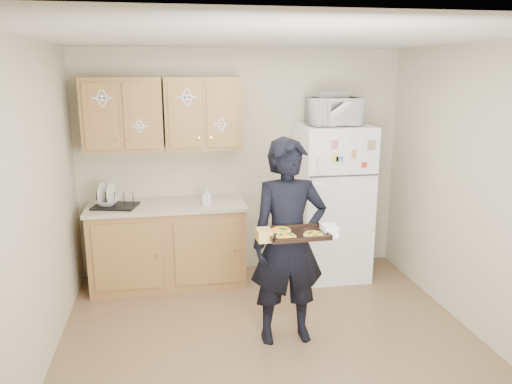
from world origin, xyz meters
TOP-DOWN VIEW (x-y plane):
  - floor at (0.00, 0.00)m, footprint 3.60×3.60m
  - ceiling at (0.00, 0.00)m, footprint 3.60×3.60m
  - wall_back at (0.00, 1.80)m, footprint 3.60×0.04m
  - wall_front at (0.00, -1.80)m, footprint 3.60×0.04m
  - wall_left at (-1.80, 0.00)m, footprint 0.04×3.60m
  - wall_right at (1.80, 0.00)m, footprint 0.04×3.60m
  - refrigerator at (0.95, 1.43)m, footprint 0.75×0.70m
  - base_cabinet at (-0.85, 1.48)m, footprint 1.60×0.60m
  - countertop at (-0.85, 1.48)m, footprint 1.64×0.64m
  - upper_cab_left at (-1.25, 1.61)m, footprint 0.80×0.33m
  - upper_cab_right at (-0.43, 1.61)m, footprint 0.80×0.33m
  - cereal_box at (1.47, 1.67)m, footprint 0.20×0.07m
  - person at (0.15, 0.15)m, footprint 0.65×0.43m
  - baking_tray at (0.14, -0.15)m, footprint 0.46×0.35m
  - pizza_front_left at (0.04, -0.23)m, footprint 0.15×0.15m
  - pizza_front_right at (0.25, -0.22)m, footprint 0.15×0.15m
  - pizza_back_left at (0.03, -0.08)m, footprint 0.15×0.15m
  - microwave at (0.92, 1.38)m, footprint 0.54×0.38m
  - foil_pan at (0.89, 1.41)m, footprint 0.34×0.25m
  - dish_rack at (-1.37, 1.44)m, footprint 0.49×0.41m
  - bowl at (-1.44, 1.44)m, footprint 0.28×0.28m
  - soap_bottle at (-0.43, 1.36)m, footprint 0.09×0.09m

SIDE VIEW (x-z plane):
  - floor at x=0.00m, z-range 0.00..0.00m
  - cereal_box at x=1.47m, z-range 0.00..0.32m
  - base_cabinet at x=-0.85m, z-range 0.00..0.86m
  - refrigerator at x=0.95m, z-range 0.00..1.70m
  - person at x=0.15m, z-range 0.00..1.75m
  - countertop at x=-0.85m, z-range 0.86..0.90m
  - bowl at x=-1.44m, z-range 0.92..0.98m
  - dish_rack at x=-1.37m, z-range 0.90..1.07m
  - soap_bottle at x=-0.43m, z-range 0.90..1.09m
  - baking_tray at x=0.14m, z-range 1.03..1.07m
  - pizza_front_left at x=0.04m, z-range 1.06..1.07m
  - pizza_front_right at x=0.25m, z-range 1.06..1.07m
  - pizza_back_left at x=0.03m, z-range 1.06..1.07m
  - wall_back at x=0.00m, z-range 0.00..2.50m
  - wall_front at x=0.00m, z-range 0.00..2.50m
  - wall_left at x=-1.80m, z-range 0.00..2.50m
  - wall_right at x=1.80m, z-range 0.00..2.50m
  - upper_cab_left at x=-1.25m, z-range 1.45..2.20m
  - upper_cab_right at x=-0.43m, z-range 1.45..2.20m
  - microwave at x=0.92m, z-range 1.70..1.99m
  - foil_pan at x=0.89m, z-range 1.99..2.06m
  - ceiling at x=0.00m, z-range 2.50..2.50m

